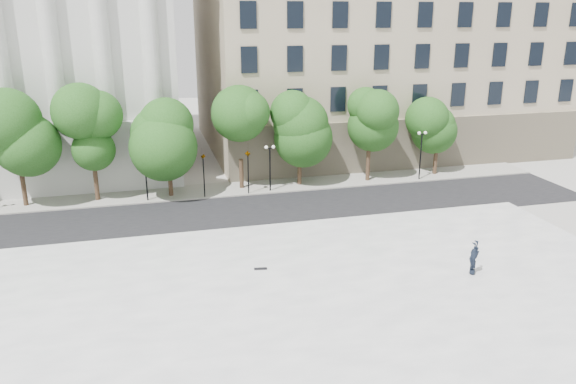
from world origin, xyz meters
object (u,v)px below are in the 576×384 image
object	(u,v)px
traffic_light_west	(203,155)
traffic_light_east	(248,151)
skateboard	(261,269)
person_lying	(472,270)

from	to	relation	value
traffic_light_west	traffic_light_east	distance (m)	3.65
traffic_light_east	skateboard	xyz separation A→B (m)	(-2.17, -15.20, -3.29)
skateboard	traffic_light_west	bearing A→B (deg)	104.00
traffic_light_west	person_lying	xyz separation A→B (m)	(12.84, -18.80, -2.89)
traffic_light_west	traffic_light_east	xyz separation A→B (m)	(3.64, 0.00, 0.17)
person_lying	skateboard	bearing A→B (deg)	128.81
person_lying	traffic_light_west	bearing A→B (deg)	90.73
traffic_light_east	person_lying	xyz separation A→B (m)	(9.19, -18.80, -3.06)
traffic_light_west	person_lying	bearing A→B (deg)	-55.67
traffic_light_east	person_lying	bearing A→B (deg)	-63.94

